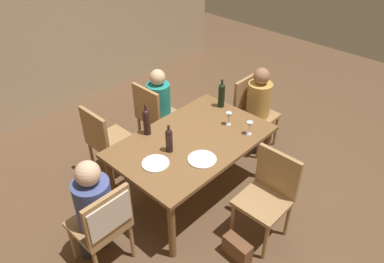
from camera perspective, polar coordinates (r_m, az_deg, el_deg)
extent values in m
plane|color=brown|center=(4.26, 0.00, -9.18)|extent=(10.00, 10.00, 0.00)
cube|color=tan|center=(5.53, -21.86, 15.66)|extent=(6.40, 0.12, 2.70)
cube|color=brown|center=(3.79, 0.00, -1.48)|extent=(1.63, 1.04, 0.04)
cylinder|color=brown|center=(3.43, -3.12, -14.96)|extent=(0.07, 0.07, 0.69)
cylinder|color=brown|center=(4.29, 11.26, -3.50)|extent=(0.07, 0.07, 0.69)
cylinder|color=brown|center=(3.94, -12.37, -7.77)|extent=(0.07, 0.07, 0.69)
cylinder|color=brown|center=(4.70, 2.20, 1.11)|extent=(0.07, 0.07, 0.69)
cylinder|color=#A87F51|center=(3.67, -17.91, -15.91)|extent=(0.04, 0.04, 0.44)
cylinder|color=#A87F51|center=(3.77, -12.96, -12.95)|extent=(0.04, 0.04, 0.44)
cylinder|color=#A87F51|center=(3.56, -9.22, -16.25)|extent=(0.04, 0.04, 0.44)
cube|color=#A87F51|center=(3.42, -14.20, -13.58)|extent=(0.44, 0.44, 0.04)
cube|color=#A87F51|center=(3.12, -12.69, -12.67)|extent=(0.44, 0.04, 0.44)
cube|color=beige|center=(3.11, -12.74, -12.40)|extent=(0.40, 0.07, 0.31)
cylinder|color=#A87F51|center=(4.92, 12.74, 0.07)|extent=(0.04, 0.04, 0.44)
cylinder|color=#A87F51|center=(4.64, 10.23, -1.89)|extent=(0.04, 0.04, 0.44)
cylinder|color=#A87F51|center=(5.07, 9.15, 1.76)|extent=(0.04, 0.04, 0.44)
cylinder|color=#A87F51|center=(4.81, 6.53, -0.04)|extent=(0.04, 0.04, 0.44)
cube|color=#A87F51|center=(4.72, 9.95, 2.40)|extent=(0.44, 0.44, 0.04)
cube|color=#A87F51|center=(4.69, 8.24, 5.78)|extent=(0.44, 0.04, 0.44)
cylinder|color=#A87F51|center=(5.04, -4.73, 1.84)|extent=(0.04, 0.04, 0.44)
cylinder|color=#A87F51|center=(4.80, -1.64, 0.15)|extent=(0.04, 0.04, 0.44)
cylinder|color=#A87F51|center=(4.84, -8.02, 0.03)|extent=(0.04, 0.04, 0.44)
cylinder|color=#A87F51|center=(4.60, -4.96, -1.83)|extent=(0.04, 0.04, 0.44)
cube|color=#A87F51|center=(4.68, -4.98, 2.50)|extent=(0.44, 0.44, 0.04)
cube|color=#A87F51|center=(4.44, -7.03, 4.08)|extent=(0.04, 0.44, 0.44)
cylinder|color=#A87F51|center=(4.67, -11.30, -1.78)|extent=(0.04, 0.04, 0.44)
cylinder|color=#A87F51|center=(4.42, -8.31, -3.82)|extent=(0.04, 0.04, 0.44)
cylinder|color=#A87F51|center=(4.52, -15.11, -3.87)|extent=(0.04, 0.04, 0.44)
cylinder|color=#A87F51|center=(4.26, -12.23, -6.12)|extent=(0.04, 0.04, 0.44)
cube|color=#A87F51|center=(4.32, -12.12, -1.37)|extent=(0.44, 0.44, 0.04)
cube|color=#A87F51|center=(4.10, -14.74, 0.13)|extent=(0.04, 0.44, 0.44)
cylinder|color=#A87F51|center=(3.56, 11.22, -16.41)|extent=(0.04, 0.04, 0.44)
cylinder|color=#A87F51|center=(3.69, 6.20, -13.45)|extent=(0.04, 0.04, 0.44)
cylinder|color=#A87F51|center=(3.79, 14.48, -12.91)|extent=(0.04, 0.04, 0.44)
cylinder|color=#A87F51|center=(3.91, 9.69, -10.28)|extent=(0.04, 0.04, 0.44)
cube|color=#A87F51|center=(3.56, 10.81, -10.63)|extent=(0.44, 0.44, 0.04)
cube|color=#A87F51|center=(3.53, 13.07, -6.11)|extent=(0.04, 0.44, 0.44)
cylinder|color=#33333D|center=(3.65, -16.25, -15.45)|extent=(0.11, 0.11, 0.46)
cylinder|color=#33333D|center=(3.71, -13.80, -13.97)|extent=(0.11, 0.11, 0.46)
cylinder|color=#475699|center=(3.25, -14.80, -10.78)|extent=(0.31, 0.31, 0.48)
sphere|color=beige|center=(3.02, -15.76, -6.22)|extent=(0.21, 0.21, 0.21)
cylinder|color=#33333D|center=(4.86, 11.60, -0.09)|extent=(0.11, 0.11, 0.46)
cylinder|color=#33333D|center=(4.73, 10.42, -0.99)|extent=(0.11, 0.11, 0.46)
cylinder|color=tan|center=(4.61, 10.23, 4.77)|extent=(0.30, 0.30, 0.45)
sphere|color=#996B4C|center=(4.46, 10.66, 8.38)|extent=(0.20, 0.20, 0.20)
cylinder|color=#33333D|center=(4.93, -4.39, 1.22)|extent=(0.10, 0.10, 0.46)
cylinder|color=#33333D|center=(4.83, -3.00, 0.45)|extent=(0.10, 0.10, 0.46)
cylinder|color=teal|center=(4.57, -5.12, 4.80)|extent=(0.28, 0.28, 0.44)
sphere|color=beige|center=(4.42, -5.33, 8.30)|extent=(0.19, 0.19, 0.19)
cylinder|color=black|center=(3.83, -6.96, 1.14)|extent=(0.08, 0.08, 0.24)
sphere|color=black|center=(3.76, -7.10, 2.80)|extent=(0.08, 0.08, 0.08)
cylinder|color=black|center=(3.73, -7.16, 3.51)|extent=(0.03, 0.03, 0.09)
cylinder|color=black|center=(3.58, -3.52, -1.68)|extent=(0.07, 0.07, 0.20)
sphere|color=black|center=(3.51, -3.59, -0.19)|extent=(0.07, 0.07, 0.07)
cylinder|color=black|center=(3.49, -3.61, 0.40)|extent=(0.03, 0.03, 0.07)
cylinder|color=black|center=(4.28, 4.53, 5.26)|extent=(0.08, 0.08, 0.24)
sphere|color=black|center=(4.22, 4.61, 6.81)|extent=(0.08, 0.08, 0.08)
cylinder|color=black|center=(4.19, 4.65, 7.42)|extent=(0.03, 0.03, 0.08)
cylinder|color=silver|center=(3.91, 8.71, -0.34)|extent=(0.06, 0.06, 0.00)
cylinder|color=silver|center=(3.89, 8.76, 0.10)|extent=(0.01, 0.01, 0.07)
cone|color=silver|center=(3.84, 8.86, 0.99)|extent=(0.07, 0.07, 0.07)
cylinder|color=silver|center=(4.03, 5.59, 1.13)|extent=(0.06, 0.06, 0.00)
cylinder|color=silver|center=(4.01, 5.62, 1.57)|extent=(0.01, 0.01, 0.07)
cone|color=silver|center=(3.97, 5.68, 2.45)|extent=(0.07, 0.07, 0.07)
cylinder|color=white|center=(3.49, -5.62, -4.90)|extent=(0.26, 0.26, 0.01)
cylinder|color=white|center=(3.52, 1.56, -4.29)|extent=(0.28, 0.28, 0.01)
cube|color=brown|center=(3.62, 6.93, -17.51)|extent=(0.14, 0.29, 0.22)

